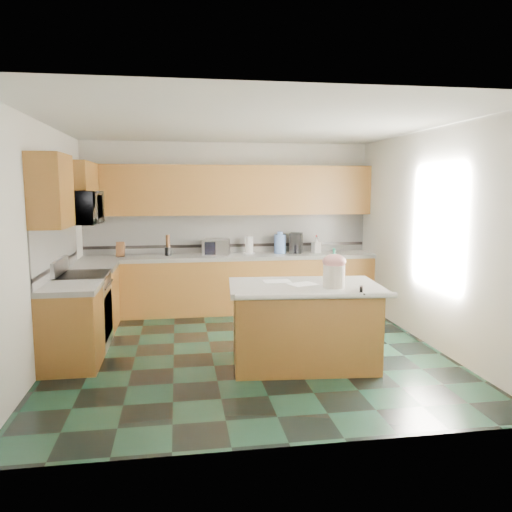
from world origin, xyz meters
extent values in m
plane|color=black|center=(0.00, 0.00, 0.00)|extent=(4.60, 4.60, 0.00)
plane|color=white|center=(0.00, 0.00, 2.70)|extent=(4.60, 4.60, 0.00)
cube|color=white|center=(0.00, 2.32, 1.35)|extent=(4.60, 0.04, 2.70)
cube|color=white|center=(0.00, -2.32, 1.35)|extent=(4.60, 0.04, 2.70)
cube|color=white|center=(-2.32, 0.00, 1.35)|extent=(0.04, 4.60, 2.70)
cube|color=white|center=(2.32, 0.00, 1.35)|extent=(0.04, 4.60, 2.70)
cube|color=#543311|center=(0.00, 2.00, 0.43)|extent=(4.60, 0.60, 0.86)
cube|color=white|center=(0.00, 2.00, 0.89)|extent=(4.60, 0.64, 0.06)
cube|color=#543311|center=(0.00, 2.13, 1.94)|extent=(4.60, 0.33, 0.78)
cube|color=silver|center=(0.00, 2.29, 1.24)|extent=(4.60, 0.02, 0.63)
cube|color=black|center=(0.00, 2.28, 1.04)|extent=(4.60, 0.01, 0.05)
cube|color=#543311|center=(-2.00, 1.29, 0.43)|extent=(0.60, 0.82, 0.86)
cube|color=white|center=(-2.00, 1.29, 0.89)|extent=(0.64, 0.82, 0.06)
cube|color=#543311|center=(-2.00, -0.24, 0.43)|extent=(0.60, 0.72, 0.86)
cube|color=white|center=(-2.00, -0.24, 0.89)|extent=(0.64, 0.72, 0.06)
cube|color=silver|center=(-2.29, 0.55, 1.24)|extent=(0.02, 2.30, 0.63)
cube|color=black|center=(-2.28, 0.55, 1.04)|extent=(0.01, 2.30, 0.05)
cube|color=#543311|center=(-2.13, 1.42, 1.94)|extent=(0.33, 1.09, 0.78)
cube|color=#543311|center=(-2.13, -0.24, 1.94)|extent=(0.33, 0.72, 0.78)
cube|color=#B7B7BC|center=(-2.00, 0.50, 0.44)|extent=(0.60, 0.76, 0.88)
cube|color=black|center=(-1.71, 0.50, 0.40)|extent=(0.02, 0.68, 0.55)
cube|color=black|center=(-2.00, 0.50, 0.90)|extent=(0.62, 0.78, 0.04)
cylinder|color=#B7B7BC|center=(-1.68, 0.50, 0.78)|extent=(0.02, 0.66, 0.02)
cube|color=#B7B7BC|center=(-2.26, 0.50, 1.02)|extent=(0.06, 0.76, 0.18)
imported|color=#B7B7BC|center=(-2.00, 0.50, 1.73)|extent=(0.50, 0.73, 0.41)
cube|color=#543311|center=(0.55, -0.56, 0.43)|extent=(1.62, 1.01, 0.86)
cube|color=white|center=(0.55, -0.56, 0.89)|extent=(1.72, 1.12, 0.06)
cylinder|color=white|center=(0.55, -1.06, 0.89)|extent=(1.64, 0.20, 0.06)
cylinder|color=silver|center=(0.81, -0.77, 1.04)|extent=(0.29, 0.29, 0.24)
ellipsoid|color=tan|center=(0.81, -0.77, 1.20)|extent=(0.25, 0.25, 0.16)
cylinder|color=tan|center=(0.81, -0.77, 1.25)|extent=(0.08, 0.03, 0.03)
sphere|color=tan|center=(0.77, -0.77, 1.25)|extent=(0.04, 0.04, 0.04)
sphere|color=tan|center=(0.86, -0.77, 1.25)|extent=(0.04, 0.04, 0.04)
imported|color=teal|center=(0.96, -0.31, 1.10)|extent=(0.16, 0.16, 0.36)
cube|color=white|center=(0.53, -0.56, 0.92)|extent=(0.36, 0.32, 0.00)
cube|color=white|center=(0.28, -0.35, 0.92)|extent=(0.31, 0.23, 0.00)
cube|color=black|center=(1.02, -1.04, 0.93)|extent=(0.06, 0.10, 0.09)
cylinder|color=black|center=(1.02, -1.09, 0.91)|extent=(0.02, 0.07, 0.02)
cube|color=#472814|center=(-1.70, 2.05, 1.03)|extent=(0.13, 0.17, 0.25)
cylinder|color=black|center=(-0.98, 2.08, 0.99)|extent=(0.11, 0.11, 0.13)
cylinder|color=#472814|center=(-0.98, 2.08, 1.15)|extent=(0.06, 0.06, 0.19)
cube|color=#B7B7BC|center=(-0.23, 2.05, 1.04)|extent=(0.46, 0.35, 0.24)
cube|color=black|center=(-0.23, 1.92, 1.04)|extent=(0.38, 0.01, 0.20)
cylinder|color=white|center=(0.32, 2.10, 1.06)|extent=(0.13, 0.13, 0.28)
cylinder|color=#B7B7BC|center=(0.32, 2.10, 0.93)|extent=(0.19, 0.19, 0.01)
cylinder|color=#6087D4|center=(0.81, 2.06, 1.08)|extent=(0.19, 0.19, 0.31)
cylinder|color=#6087D4|center=(0.81, 2.06, 1.25)|extent=(0.09, 0.09, 0.04)
cube|color=black|center=(1.09, 2.08, 1.09)|extent=(0.26, 0.27, 0.33)
cylinder|color=black|center=(1.09, 2.03, 0.99)|extent=(0.14, 0.14, 0.14)
imported|color=white|center=(1.42, 2.05, 1.05)|extent=(0.15, 0.15, 0.26)
cylinder|color=red|center=(1.42, 2.05, 1.20)|extent=(0.02, 0.02, 0.03)
cube|color=white|center=(2.29, -0.20, 1.50)|extent=(0.02, 1.40, 1.10)
camera|label=1|loc=(-0.82, -5.81, 1.96)|focal=35.00mm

